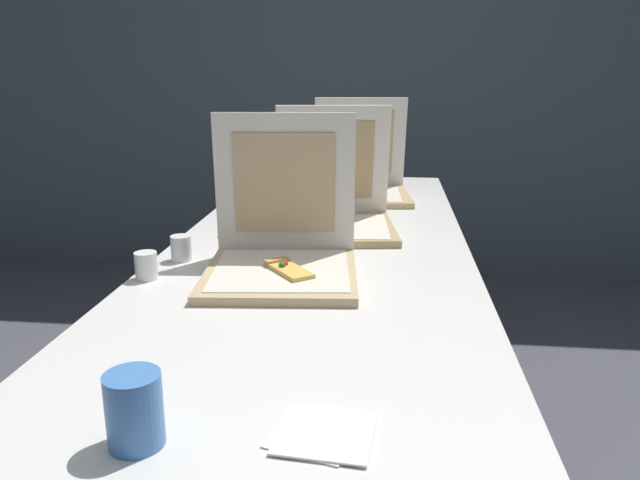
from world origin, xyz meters
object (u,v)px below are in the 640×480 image
object	(u,v)px
pizza_box_middle	(334,212)
pizza_box_back	(361,183)
pizza_box_front	(282,253)
cup_white_far	(269,204)
cup_printed_front	(134,410)
cup_white_mid	(235,224)
cup_white_near_center	(181,248)
cup_white_near_left	(146,266)
table	(320,259)
napkin_pile	(321,433)

from	to	relation	value
pizza_box_middle	pizza_box_back	world-z (taller)	same
pizza_box_front	cup_white_far	size ratio (longest dim) A/B	5.92
cup_white_far	cup_printed_front	distance (m)	1.38
pizza_box_middle	cup_white_far	distance (m)	0.32
pizza_box_back	cup_white_mid	world-z (taller)	pizza_box_back
cup_white_near_center	cup_white_near_left	bearing A→B (deg)	-102.80
pizza_box_back	cup_white_far	world-z (taller)	pizza_box_back
cup_printed_front	table	bearing A→B (deg)	82.17
pizza_box_front	cup_white_mid	xyz separation A→B (m)	(-0.21, 0.35, -0.02)
table	cup_white_near_left	bearing A→B (deg)	-137.24
table	cup_white_near_center	size ratio (longest dim) A/B	34.39
pizza_box_front	pizza_box_back	size ratio (longest dim) A/B	0.99
pizza_box_front	napkin_pile	world-z (taller)	pizza_box_front
cup_white_near_left	cup_white_mid	world-z (taller)	same
cup_printed_front	napkin_pile	distance (m)	0.26
pizza_box_back	pizza_box_middle	bearing A→B (deg)	-102.59
cup_white_far	pizza_box_middle	bearing A→B (deg)	-38.99
cup_white_far	cup_white_near_center	xyz separation A→B (m)	(-0.13, -0.56, 0.00)
pizza_box_middle	cup_printed_front	distance (m)	1.18
cup_white_near_center	napkin_pile	world-z (taller)	cup_white_near_center
table	cup_printed_front	world-z (taller)	cup_printed_front
table	cup_white_near_left	world-z (taller)	cup_white_near_left
pizza_box_middle	cup_white_mid	world-z (taller)	pizza_box_middle
cup_white_near_left	cup_printed_front	world-z (taller)	cup_printed_front
pizza_box_middle	pizza_box_back	distance (m)	0.52
cup_white_mid	cup_white_near_left	bearing A→B (deg)	-105.11
cup_printed_front	pizza_box_front	bearing A→B (deg)	84.04
cup_white_mid	napkin_pile	size ratio (longest dim) A/B	0.43
pizza_box_back	cup_white_mid	distance (m)	0.70
pizza_box_middle	cup_white_near_center	xyz separation A→B (m)	(-0.38, -0.36, -0.02)
cup_white_near_left	napkin_pile	xyz separation A→B (m)	(0.49, -0.61, -0.03)
pizza_box_middle	cup_printed_front	world-z (taller)	pizza_box_middle
pizza_box_front	pizza_box_back	distance (m)	0.97
cup_white_near_center	cup_printed_front	world-z (taller)	cup_printed_front
pizza_box_back	napkin_pile	bearing A→B (deg)	-95.18
pizza_box_back	cup_white_mid	bearing A→B (deg)	-126.32
pizza_box_back	cup_white_near_center	xyz separation A→B (m)	(-0.44, -0.88, -0.02)
pizza_box_middle	cup_white_far	bearing A→B (deg)	133.47
cup_white_near_center	cup_white_far	bearing A→B (deg)	77.19
cup_white_near_left	napkin_pile	size ratio (longest dim) A/B	0.43
pizza_box_middle	table	bearing A→B (deg)	-107.43
cup_white_far	cup_printed_front	size ratio (longest dim) A/B	0.64
table	cup_white_far	world-z (taller)	cup_white_far
pizza_box_front	cup_white_near_left	world-z (taller)	pizza_box_front
table	pizza_box_front	bearing A→B (deg)	-102.53
cup_white_near_center	cup_printed_front	xyz separation A→B (m)	(0.21, -0.81, 0.02)
pizza_box_middle	cup_white_far	size ratio (longest dim) A/B	6.14
pizza_box_front	cup_printed_front	distance (m)	0.73
pizza_box_back	cup_printed_front	distance (m)	1.70
cup_white_mid	cup_printed_front	world-z (taller)	cup_printed_front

